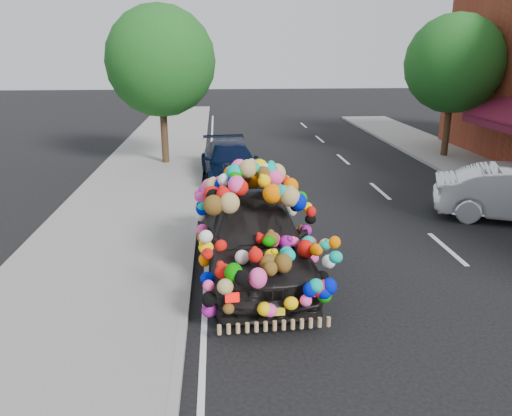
% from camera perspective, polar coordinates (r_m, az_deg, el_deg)
% --- Properties ---
extents(ground, '(100.00, 100.00, 0.00)m').
position_cam_1_polar(ground, '(11.49, 4.44, -5.19)').
color(ground, black).
rests_on(ground, ground).
extents(sidewalk, '(4.00, 60.00, 0.12)m').
position_cam_1_polar(sidewalk, '(11.64, -17.07, -5.34)').
color(sidewalk, gray).
rests_on(sidewalk, ground).
extents(kerb, '(0.15, 60.00, 0.13)m').
position_cam_1_polar(kerb, '(11.36, -7.40, -5.21)').
color(kerb, gray).
rests_on(kerb, ground).
extents(lane_markings, '(6.00, 50.00, 0.01)m').
position_cam_1_polar(lane_markings, '(12.54, 20.98, -4.34)').
color(lane_markings, silver).
rests_on(lane_markings, ground).
extents(tree_near_sidewalk, '(4.20, 4.20, 6.13)m').
position_cam_1_polar(tree_near_sidewalk, '(20.07, -10.87, 16.14)').
color(tree_near_sidewalk, '#332114').
rests_on(tree_near_sidewalk, ground).
extents(tree_far_b, '(4.00, 4.00, 5.90)m').
position_cam_1_polar(tree_far_b, '(22.65, 21.71, 15.06)').
color(tree_far_b, '#332114').
rests_on(tree_far_b, ground).
extents(plush_art_car, '(2.62, 5.20, 2.31)m').
position_cam_1_polar(plush_art_car, '(10.01, -0.26, -1.32)').
color(plush_art_car, black).
rests_on(plush_art_car, ground).
extents(navy_sedan, '(2.28, 4.72, 1.32)m').
position_cam_1_polar(navy_sedan, '(17.67, -2.97, 5.25)').
color(navy_sedan, black).
rests_on(navy_sedan, ground).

